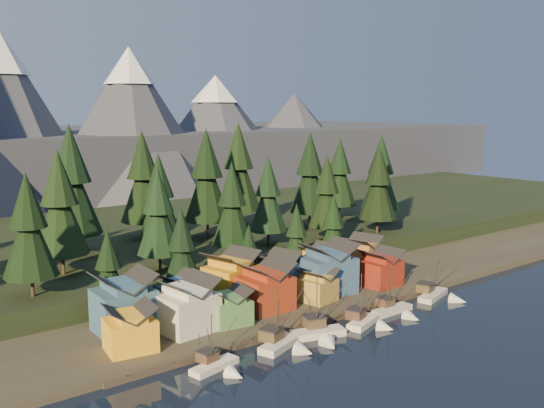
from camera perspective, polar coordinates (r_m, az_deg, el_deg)
ground at (r=107.60m, az=8.42°, el=-13.85°), size 500.00×500.00×0.00m
shore_strip at (r=136.24m, az=-3.91°, el=-8.44°), size 400.00×50.00×1.50m
hillside at (r=178.01m, az=-12.95°, el=-3.70°), size 420.00×100.00×6.00m
dock at (r=118.56m, az=2.56°, el=-11.28°), size 80.00×4.00×1.00m
boat_1 at (r=100.24m, az=-5.04°, el=-14.37°), size 9.32×9.83×10.19m
boat_2 at (r=107.76m, az=1.21°, el=-12.26°), size 9.96×10.64×12.45m
boat_3 at (r=112.66m, az=4.59°, el=-11.36°), size 10.87×11.46×12.62m
boat_4 at (r=119.79m, az=9.02°, el=-10.26°), size 9.37×9.96×11.44m
boat_5 at (r=127.51m, az=11.61°, el=-9.29°), size 10.07×10.97×10.73m
boat_6 at (r=139.28m, az=15.41°, el=-7.75°), size 11.01×11.45×11.69m
house_front_0 at (r=105.56m, az=-13.22°, el=-11.18°), size 8.85×8.49×7.85m
house_front_1 at (r=112.20m, az=-8.00°, el=-9.21°), size 10.46×10.13×9.88m
house_front_2 at (r=115.30m, az=-4.03°, el=-9.46°), size 7.88×7.93×6.87m
house_front_3 at (r=122.29m, az=-0.67°, el=-7.60°), size 9.70×9.26×9.74m
house_front_4 at (r=128.42m, az=4.26°, el=-7.52°), size 7.85×8.28×6.84m
house_front_5 at (r=133.64m, az=5.25°, el=-5.85°), size 11.74×10.89×11.18m
house_front_6 at (r=140.87m, az=10.18°, el=-5.82°), size 8.41×7.97×8.26m
house_back_0 at (r=113.94m, az=-13.79°, el=-8.82°), size 10.31×9.92×10.89m
house_back_1 at (r=120.13m, az=-8.42°, el=-8.37°), size 8.72×8.80×8.40m
house_back_2 at (r=128.60m, az=-3.90°, el=-6.62°), size 11.58×10.99×10.40m
house_back_3 at (r=132.10m, az=0.38°, el=-6.47°), size 10.71×10.01×9.14m
house_back_4 at (r=141.29m, az=4.54°, el=-5.54°), size 9.50×9.25×8.79m
house_back_5 at (r=148.50m, az=8.26°, el=-4.73°), size 10.17×10.24×9.51m
tree_hill_2 at (r=122.54m, az=-21.92°, el=-2.22°), size 10.29×10.29×23.98m
tree_hill_3 at (r=136.42m, az=-19.33°, el=-0.23°), size 11.66×11.66×27.17m
tree_hill_4 at (r=152.68m, az=-18.34°, el=1.78°), size 13.75×13.75×32.02m
tree_hill_5 at (r=134.49m, az=-10.63°, el=-0.97°), size 9.90×9.90×23.07m
tree_hill_6 at (r=151.12m, az=-10.55°, el=0.50°), size 10.64×10.64×24.80m
tree_hill_7 at (r=141.77m, az=-3.78°, el=-0.24°), size 10.04×10.04×23.38m
tree_hill_8 at (r=165.53m, az=-6.15°, el=2.38°), size 12.96×12.96×30.20m
tree_hill_9 at (r=156.60m, az=-0.36°, el=0.71°), size 10.11×10.11×23.56m
tree_hill_10 at (r=180.80m, az=-3.16°, el=3.22°), size 13.52×13.52×31.51m
tree_hill_11 at (r=163.07m, az=5.18°, el=0.95°), size 9.99×9.99×23.28m
tree_hill_12 at (r=179.79m, az=3.59°, el=2.66°), size 12.25×12.25×28.53m
tree_hill_13 at (r=174.24m, az=9.98°, el=1.75°), size 10.89×10.89×25.36m
tree_hill_14 at (r=196.47m, az=6.38°, el=2.78°), size 11.20×11.20×26.10m
tree_hill_15 at (r=167.63m, az=-12.03°, el=2.23°), size 12.76×12.76×29.72m
tree_hill_17 at (r=189.59m, az=10.20°, el=2.71°), size 11.84×11.84×27.58m
tree_shore_0 at (r=120.71m, az=-15.13°, el=-5.97°), size 7.49×7.49×17.45m
tree_shore_1 at (r=127.10m, az=-8.47°, el=-4.36°), size 8.56×8.56×19.94m
tree_shore_2 at (r=136.65m, az=-2.20°, el=-4.61°), size 6.20×6.20×14.45m
tree_shore_3 at (r=144.61m, az=2.31°, el=-3.10°), size 7.62×7.62×17.76m
tree_shore_4 at (r=152.34m, az=5.78°, el=-2.30°), size 8.06×8.06×18.78m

